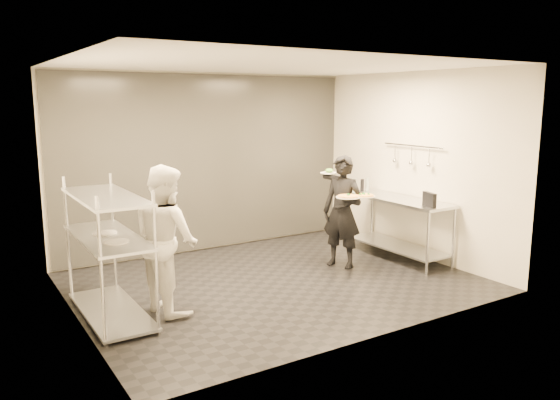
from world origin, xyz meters
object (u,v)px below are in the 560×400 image
bottle_green (354,185)px  pizza_plate_near (348,197)px  pos_monitor (429,200)px  salad_plate (329,172)px  waiter (342,212)px  bottle_clear (367,184)px  chef (166,239)px  pizza_plate_far (364,196)px  bottle_dark (362,185)px  prep_counter (398,217)px  pass_rack (108,249)px

bottle_green → pizza_plate_near: bearing=-133.7°
pizza_plate_near → pos_monitor: pos_monitor is taller
salad_plate → bottle_green: bearing=27.2°
waiter → bottle_clear: bearing=98.4°
chef → pizza_plate_far: size_ratio=5.35×
bottle_dark → waiter: bearing=-143.8°
prep_counter → bottle_green: (-0.19, 0.80, 0.40)m
bottle_clear → chef: bearing=-165.6°
pass_rack → prep_counter: 4.33m
chef → bottle_clear: bearing=-84.9°
pos_monitor → bottle_green: bearing=108.9°
prep_counter → pizza_plate_far: pizza_plate_far is taller
pos_monitor → pizza_plate_far: bearing=159.2°
pass_rack → waiter: size_ratio=0.99×
waiter → pizza_plate_far: (0.16, -0.27, 0.26)m
pass_rack → pizza_plate_far: pass_rack is taller
prep_counter → pizza_plate_far: bearing=-167.8°
chef → pizza_plate_near: (2.63, 0.02, 0.23)m
chef → bottle_dark: size_ratio=8.56×
salad_plate → pos_monitor: size_ratio=0.93×
waiter → bottle_green: (0.81, 0.71, 0.22)m
bottle_clear → waiter: bearing=-146.6°
pass_rack → pizza_plate_near: bearing=-2.8°
chef → pizza_plate_near: size_ratio=5.07×
salad_plate → bottle_clear: salad_plate is taller
salad_plate → chef: bearing=-168.5°
salad_plate → pizza_plate_near: bearing=-97.8°
bottle_dark → chef: bearing=-165.2°
prep_counter → chef: 3.74m
pizza_plate_near → salad_plate: (0.07, 0.52, 0.28)m
waiter → pos_monitor: (0.88, -0.81, 0.22)m
pizza_plate_far → bottle_dark: (0.81, 0.98, -0.05)m
bottle_clear → bottle_dark: bearing=180.0°
prep_counter → bottle_green: size_ratio=8.42×
waiter → pizza_plate_near: size_ratio=4.87×
pass_rack → chef: bearing=-16.5°
pass_rack → bottle_dark: pass_rack is taller
waiter → chef: 2.74m
chef → bottle_clear: (3.81, 0.98, 0.19)m
prep_counter → chef: (-3.73, -0.18, 0.21)m
waiter → pizza_plate_near: waiter is taller
prep_counter → bottle_green: bottle_green is taller
prep_counter → salad_plate: size_ratio=6.95×
waiter → salad_plate: bearing=161.7°
pizza_plate_far → pass_rack: bearing=177.1°
prep_counter → salad_plate: (-1.03, 0.37, 0.73)m
waiter → bottle_clear: 1.31m
bottle_green → salad_plate: bearing=-152.8°
bottle_clear → pizza_plate_near: bearing=-141.1°
pizza_plate_near → bottle_green: size_ratio=1.55×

